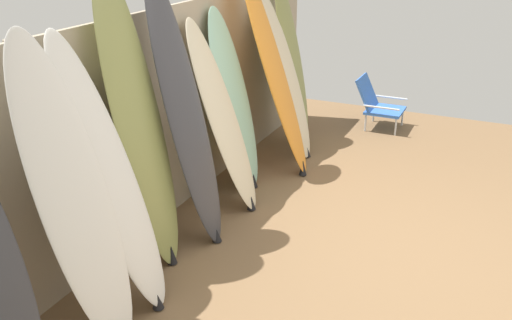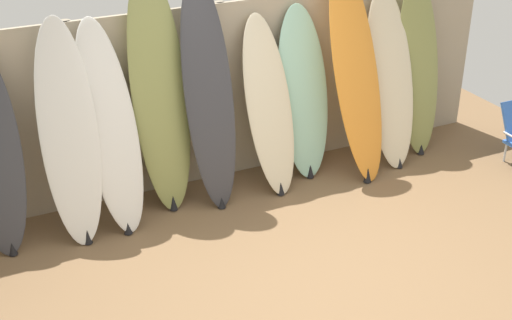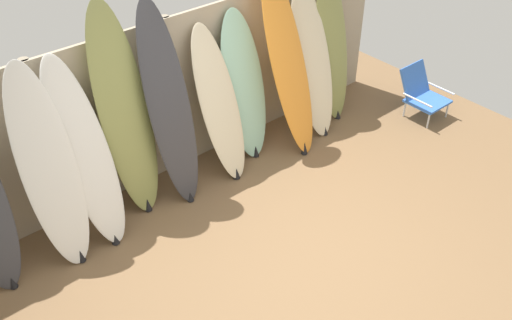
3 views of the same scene
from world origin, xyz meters
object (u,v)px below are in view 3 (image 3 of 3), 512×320
at_px(surfboard_white_2, 86,155).
at_px(surfboard_cream_5, 219,106).
at_px(beach_chair, 422,92).
at_px(surfboard_olive_9, 332,48).
at_px(surfboard_orange_7, 289,65).
at_px(surfboard_white_1, 49,170).
at_px(surfboard_cream_8, 313,63).
at_px(surfboard_seafoam_6, 244,87).
at_px(surfboard_olive_3, 125,115).
at_px(surfboard_charcoal_4, 169,108).

bearing_deg(surfboard_white_2, surfboard_cream_5, 0.43).
height_order(surfboard_cream_5, beach_chair, surfboard_cream_5).
height_order(surfboard_olive_9, beach_chair, surfboard_olive_9).
bearing_deg(surfboard_white_2, surfboard_orange_7, -2.08).
distance_m(surfboard_white_1, surfboard_olive_9, 3.72).
height_order(surfboard_cream_8, surfboard_olive_9, surfboard_olive_9).
xyz_separation_m(surfboard_white_2, surfboard_orange_7, (2.47, -0.09, 0.14)).
relative_size(surfboard_white_1, surfboard_seafoam_6, 1.11).
relative_size(surfboard_white_1, surfboard_cream_8, 1.06).
height_order(surfboard_white_1, surfboard_cream_8, surfboard_white_1).
bearing_deg(surfboard_olive_9, beach_chair, -41.26).
xyz_separation_m(surfboard_white_2, surfboard_cream_8, (2.96, 0.00, -0.03)).
xyz_separation_m(surfboard_orange_7, surfboard_cream_8, (0.49, 0.09, -0.17)).
bearing_deg(beach_chair, surfboard_orange_7, 156.26).
xyz_separation_m(surfboard_olive_3, surfboard_seafoam_6, (1.49, 0.00, -0.24)).
xyz_separation_m(surfboard_seafoam_6, surfboard_olive_9, (1.36, -0.05, 0.08)).
bearing_deg(surfboard_seafoam_6, surfboard_cream_5, -166.14).
distance_m(surfboard_white_2, beach_chair, 4.37).
bearing_deg(surfboard_olive_9, surfboard_seafoam_6, 177.83).
bearing_deg(surfboard_orange_7, surfboard_white_1, 178.82).
bearing_deg(surfboard_seafoam_6, surfboard_white_1, -176.35).
bearing_deg(surfboard_white_2, surfboard_olive_9, 1.15).
relative_size(surfboard_orange_7, surfboard_olive_9, 1.13).
height_order(surfboard_seafoam_6, surfboard_orange_7, surfboard_orange_7).
distance_m(surfboard_white_1, surfboard_white_2, 0.36).
distance_m(surfboard_seafoam_6, surfboard_orange_7, 0.56).
bearing_deg(surfboard_orange_7, surfboard_olive_9, 10.04).
xyz_separation_m(surfboard_cream_5, surfboard_seafoam_6, (0.44, 0.11, 0.02)).
bearing_deg(surfboard_cream_8, surfboard_seafoam_6, 173.10).
xyz_separation_m(surfboard_white_2, surfboard_olive_9, (3.36, 0.07, 0.02)).
xyz_separation_m(surfboard_white_2, surfboard_seafoam_6, (2.00, 0.12, -0.07)).
bearing_deg(surfboard_white_1, surfboard_seafoam_6, 3.65).
bearing_deg(surfboard_seafoam_6, surfboard_charcoal_4, -173.52).
height_order(surfboard_white_1, surfboard_olive_9, surfboard_white_1).
xyz_separation_m(surfboard_white_2, surfboard_cream_5, (1.56, 0.01, -0.09)).
bearing_deg(surfboard_white_2, beach_chair, -9.71).
bearing_deg(surfboard_cream_5, beach_chair, -15.31).
bearing_deg(surfboard_white_2, surfboard_olive_3, 13.05).
bearing_deg(surfboard_seafoam_6, surfboard_white_2, -176.58).
bearing_deg(surfboard_white_2, surfboard_cream_8, 0.06).
bearing_deg(beach_chair, surfboard_cream_8, 146.68).
bearing_deg(surfboard_orange_7, surfboard_white_2, 177.92).
height_order(surfboard_white_1, surfboard_seafoam_6, surfboard_white_1).
height_order(surfboard_white_1, surfboard_white_2, surfboard_white_1).
distance_m(surfboard_white_2, surfboard_cream_5, 1.56).
relative_size(surfboard_cream_5, surfboard_olive_9, 0.90).
height_order(surfboard_white_2, surfboard_cream_8, surfboard_white_2).
distance_m(surfboard_olive_3, surfboard_seafoam_6, 1.51).
bearing_deg(surfboard_white_2, surfboard_white_1, -175.07).
distance_m(surfboard_olive_3, surfboard_cream_5, 1.09).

